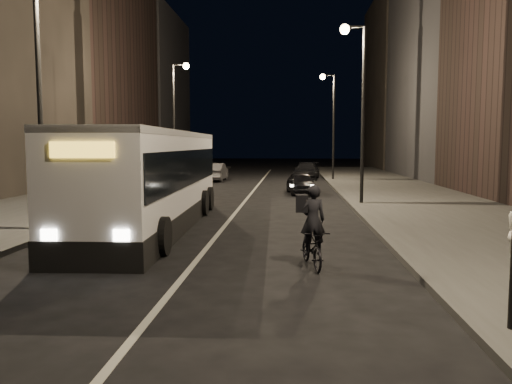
% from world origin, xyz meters
% --- Properties ---
extents(ground, '(180.00, 180.00, 0.00)m').
position_xyz_m(ground, '(0.00, 0.00, 0.00)').
color(ground, black).
rests_on(ground, ground).
extents(sidewalk_right, '(7.00, 70.00, 0.16)m').
position_xyz_m(sidewalk_right, '(8.50, 14.00, 0.08)').
color(sidewalk_right, '#353533').
rests_on(sidewalk_right, ground).
extents(sidewalk_left, '(7.00, 70.00, 0.16)m').
position_xyz_m(sidewalk_left, '(-8.50, 14.00, 0.08)').
color(sidewalk_left, '#353533').
rests_on(sidewalk_left, ground).
extents(building_row_right, '(8.00, 61.00, 21.00)m').
position_xyz_m(building_row_right, '(16.00, 27.50, 10.50)').
color(building_row_right, black).
rests_on(building_row_right, ground).
extents(building_row_left, '(8.00, 61.00, 22.00)m').
position_xyz_m(building_row_left, '(-16.00, 28.50, 11.00)').
color(building_row_left, black).
rests_on(building_row_left, ground).
extents(streetlight_right_mid, '(1.20, 0.44, 8.12)m').
position_xyz_m(streetlight_right_mid, '(5.33, 12.00, 5.36)').
color(streetlight_right_mid, black).
rests_on(streetlight_right_mid, sidewalk_right).
extents(streetlight_right_far, '(1.20, 0.44, 8.12)m').
position_xyz_m(streetlight_right_far, '(5.33, 28.00, 5.36)').
color(streetlight_right_far, black).
rests_on(streetlight_right_far, sidewalk_right).
extents(streetlight_left_near, '(1.20, 0.44, 8.12)m').
position_xyz_m(streetlight_left_near, '(-5.33, 4.00, 5.36)').
color(streetlight_left_near, black).
rests_on(streetlight_left_near, sidewalk_left).
extents(streetlight_left_far, '(1.20, 0.44, 8.12)m').
position_xyz_m(streetlight_left_far, '(-5.33, 22.00, 5.36)').
color(streetlight_left_far, black).
rests_on(streetlight_left_far, sidewalk_left).
extents(city_bus, '(3.17, 12.33, 3.30)m').
position_xyz_m(city_bus, '(-2.40, 5.33, 1.79)').
color(city_bus, white).
rests_on(city_bus, ground).
extents(cyclist_on_bicycle, '(0.93, 1.78, 1.95)m').
position_xyz_m(cyclist_on_bicycle, '(2.82, 0.11, 0.65)').
color(cyclist_on_bicycle, black).
rests_on(cyclist_on_bicycle, ground).
extents(car_near, '(1.92, 3.84, 1.25)m').
position_xyz_m(car_near, '(2.91, 17.44, 0.63)').
color(car_near, black).
rests_on(car_near, ground).
extents(car_mid, '(1.53, 4.26, 1.40)m').
position_xyz_m(car_mid, '(-3.60, 27.32, 0.70)').
color(car_mid, '#404043').
rests_on(car_mid, ground).
extents(car_far, '(2.44, 4.96, 1.39)m').
position_xyz_m(car_far, '(3.60, 29.80, 0.69)').
color(car_far, black).
rests_on(car_far, ground).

